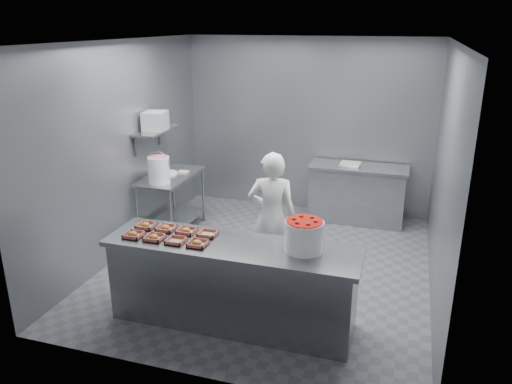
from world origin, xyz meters
TOP-DOWN VIEW (x-y plane):
  - floor at (0.00, 0.00)m, footprint 4.50×4.50m
  - ceiling at (0.00, 0.00)m, footprint 4.50×4.50m
  - wall_back at (0.00, 2.25)m, footprint 4.00×0.04m
  - wall_left at (-2.00, 0.00)m, footprint 0.04×4.50m
  - wall_right at (2.00, 0.00)m, footprint 0.04×4.50m
  - service_counter at (0.00, -1.35)m, footprint 2.60×0.70m
  - prep_table at (-1.65, 0.60)m, footprint 0.60×1.20m
  - back_counter at (0.90, 1.90)m, footprint 1.50×0.60m
  - wall_shelf at (-1.82, 0.60)m, footprint 0.35×0.90m
  - tray_0 at (-1.03, -1.48)m, footprint 0.19×0.18m
  - tray_1 at (-0.79, -1.48)m, footprint 0.19×0.18m
  - tray_2 at (-0.55, -1.48)m, footprint 0.19×0.18m
  - tray_3 at (-0.31, -1.48)m, footprint 0.19×0.18m
  - tray_4 at (-1.03, -1.22)m, footprint 0.19×0.18m
  - tray_5 at (-0.79, -1.22)m, footprint 0.19×0.18m
  - tray_6 at (-0.55, -1.22)m, footprint 0.19×0.18m
  - tray_7 at (-0.31, -1.22)m, footprint 0.19×0.18m
  - worker at (0.11, -0.25)m, footprint 0.64×0.48m
  - strawberry_tub at (0.72, -1.28)m, footprint 0.38×0.38m
  - glaze_bucket at (-1.63, 0.23)m, footprint 0.31×0.29m
  - bucket_lid at (-1.74, 0.64)m, footprint 0.37×0.37m
  - rag at (-1.53, 0.78)m, footprint 0.15×0.13m
  - appliance at (-1.82, 0.56)m, footprint 0.35×0.38m
  - paper_stack at (0.77, 1.90)m, footprint 0.33×0.26m

SIDE VIEW (x-z plane):
  - floor at x=0.00m, z-range 0.00..0.00m
  - back_counter at x=0.90m, z-range 0.00..0.90m
  - service_counter at x=0.00m, z-range 0.00..0.90m
  - prep_table at x=-1.65m, z-range 0.14..1.04m
  - worker at x=0.11m, z-range 0.00..1.59m
  - rag at x=-1.53m, z-range 0.90..0.92m
  - bucket_lid at x=-1.74m, z-range 0.90..0.93m
  - tray_2 at x=-0.55m, z-range 0.90..0.94m
  - tray_7 at x=-0.31m, z-range 0.90..0.94m
  - tray_0 at x=-1.03m, z-range 0.89..0.95m
  - tray_1 at x=-0.79m, z-range 0.89..0.95m
  - tray_3 at x=-0.31m, z-range 0.89..0.95m
  - tray_4 at x=-1.03m, z-range 0.89..0.95m
  - tray_5 at x=-0.79m, z-range 0.89..0.95m
  - tray_6 at x=-0.55m, z-range 0.89..0.95m
  - paper_stack at x=0.77m, z-range 0.90..0.95m
  - strawberry_tub at x=0.72m, z-range 0.91..1.22m
  - glaze_bucket at x=-1.63m, z-range 0.87..1.32m
  - wall_back at x=0.00m, z-range 0.00..2.80m
  - wall_left at x=-2.00m, z-range 0.00..2.80m
  - wall_right at x=2.00m, z-range 0.00..2.80m
  - wall_shelf at x=-1.82m, z-range 1.54..1.56m
  - appliance at x=-1.82m, z-range 1.56..1.82m
  - ceiling at x=0.00m, z-range 2.80..2.80m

